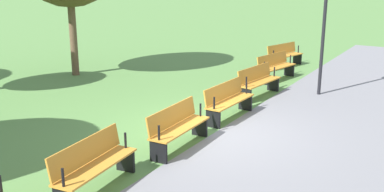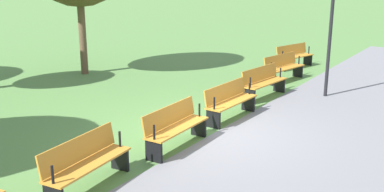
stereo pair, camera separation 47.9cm
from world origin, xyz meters
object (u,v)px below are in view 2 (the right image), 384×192
object	(u,v)px
bench_0	(294,56)
bench_3	(230,100)
lamp_post	(332,9)
bench_1	(283,67)
bench_5	(86,162)
bench_2	(263,81)
bench_4	(175,126)

from	to	relation	value
bench_0	bench_3	xyz separation A→B (m)	(6.94, 1.02, 0.00)
bench_3	lamp_post	distance (m)	4.29
bench_1	bench_5	size ratio (longest dim) A/B	1.01
bench_0	bench_1	world-z (taller)	same
bench_1	bench_5	world-z (taller)	same
bench_2	bench_3	xyz separation A→B (m)	(2.33, 0.17, 0.00)
lamp_post	bench_4	bearing A→B (deg)	-12.98
bench_1	bench_2	distance (m)	2.34
bench_0	bench_3	size ratio (longest dim) A/B	1.02
bench_0	lamp_post	size ratio (longest dim) A/B	0.51
bench_3	bench_4	distance (m)	2.34
lamp_post	bench_5	bearing A→B (deg)	-10.51
bench_1	bench_2	xyz separation A→B (m)	(2.32, 0.34, 0.00)
bench_1	lamp_post	bearing A→B (deg)	68.26
bench_0	bench_4	world-z (taller)	same
bench_4	bench_2	bearing A→B (deg)	179.99
bench_2	bench_4	world-z (taller)	same
bench_0	bench_1	bearing A→B (deg)	27.20
lamp_post	bench_1	bearing A→B (deg)	-122.23
bench_0	bench_3	bearing A→B (deg)	23.02
bench_3	bench_5	size ratio (longest dim) A/B	0.99
bench_1	bench_2	world-z (taller)	same
bench_1	bench_2	size ratio (longest dim) A/B	1.01
bench_1	bench_3	bearing A→B (deg)	16.74
bench_0	bench_3	distance (m)	7.01
bench_2	bench_5	bearing A→B (deg)	6.29
bench_3	bench_5	distance (m)	4.68
bench_0	bench_1	distance (m)	2.34
bench_0	bench_2	distance (m)	4.68
bench_1	bench_3	world-z (taller)	same
bench_0	bench_5	distance (m)	11.64
bench_3	lamp_post	bearing A→B (deg)	161.01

